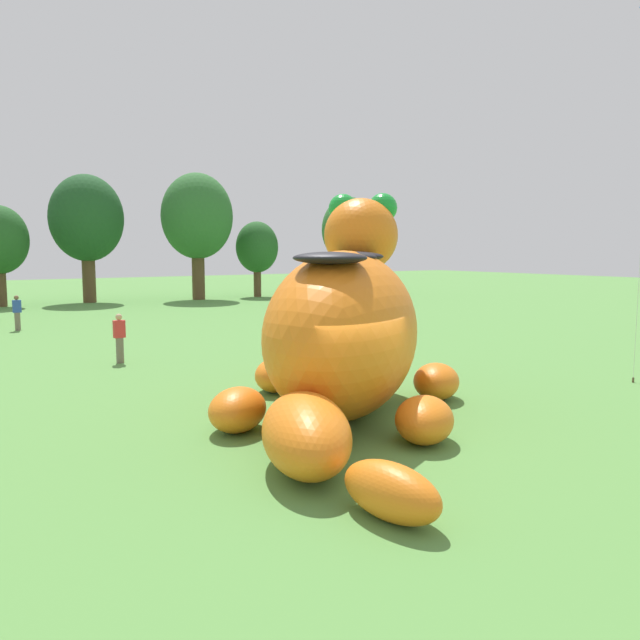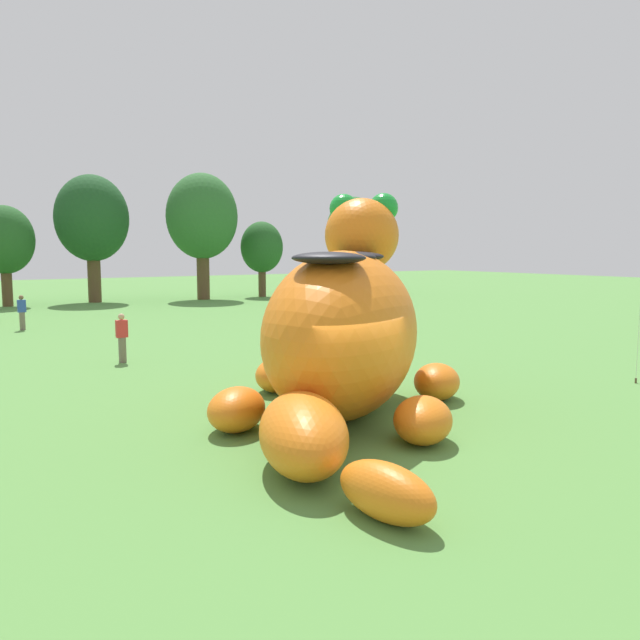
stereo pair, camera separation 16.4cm
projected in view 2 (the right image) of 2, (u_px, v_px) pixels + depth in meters
ground_plane at (347, 439)px, 12.74m from camera, size 160.00×160.00×0.00m
giant_inflatable_creature at (344, 331)px, 14.50m from camera, size 8.00×9.93×5.46m
tree_centre_left at (4, 240)px, 42.52m from camera, size 3.93×3.93×6.97m
tree_centre at (92, 219)px, 45.81m from camera, size 5.32×5.32×9.45m
tree_centre_right at (202, 217)px, 48.55m from camera, size 5.58×5.58×9.90m
tree_mid_right at (262, 248)px, 51.65m from camera, size 3.54×3.54×6.28m
tree_right at (354, 230)px, 56.10m from camera, size 4.90×4.90×8.70m
spectator_near_inflatable at (22, 313)px, 30.08m from camera, size 0.38×0.26×1.71m
spectator_by_cars at (122, 338)px, 21.36m from camera, size 0.38×0.26×1.71m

